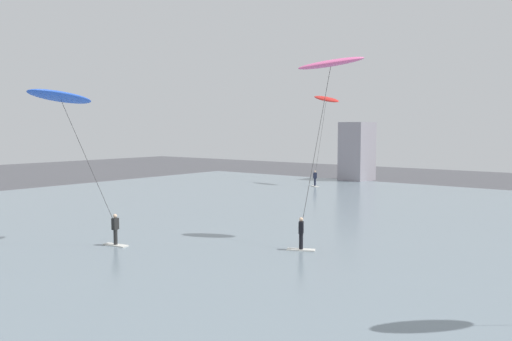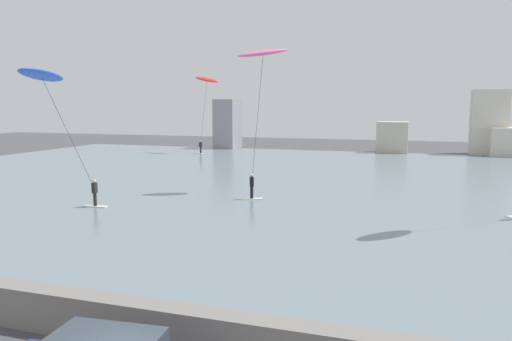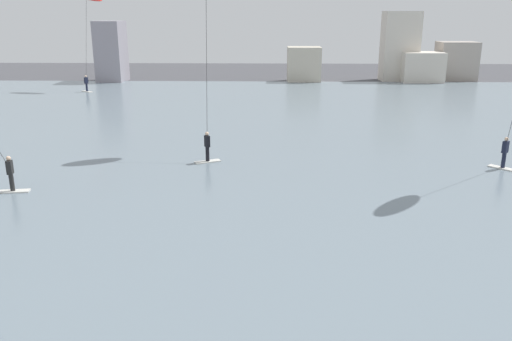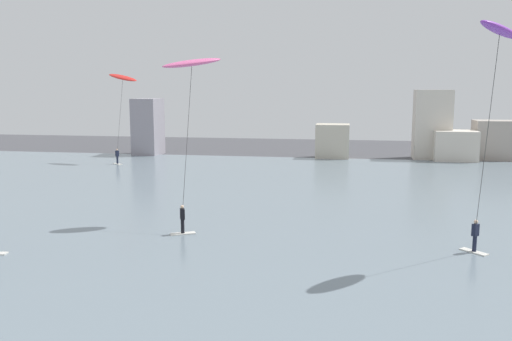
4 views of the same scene
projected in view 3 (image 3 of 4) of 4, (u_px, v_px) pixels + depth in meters
water_bay at (299, 130)px, 35.41m from camera, size 84.00×52.00×0.10m
far_shore_buildings at (336, 56)px, 60.59m from camera, size 44.03×5.84×7.90m
kitesurfer_red at (86, 4)px, 51.63m from camera, size 3.78×3.59×9.73m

